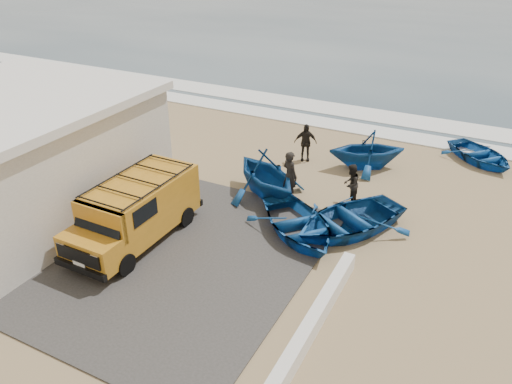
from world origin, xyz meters
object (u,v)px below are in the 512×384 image
at_px(van, 136,209).
at_px(boat_far_left, 367,149).
at_px(parapet, 315,319).
at_px(fisherman_back, 305,142).
at_px(boat_mid_left, 266,174).
at_px(fisherman_middle, 351,184).
at_px(boat_near_left, 298,224).
at_px(boat_far_right, 480,155).
at_px(building, 8,155).
at_px(boat_near_right, 349,219).
at_px(fisherman_front, 290,176).

distance_m(van, boat_far_left, 10.62).
relative_size(parapet, fisherman_back, 3.43).
height_order(boat_mid_left, fisherman_middle, boat_mid_left).
bearing_deg(boat_near_left, boat_far_left, 37.81).
bearing_deg(parapet, fisherman_back, 113.60).
bearing_deg(boat_far_right, fisherman_middle, -170.45).
height_order(building, boat_mid_left, building).
height_order(boat_near_right, boat_far_left, boat_far_left).
bearing_deg(parapet, boat_far_right, 78.09).
bearing_deg(boat_near_left, boat_near_right, -11.54).
bearing_deg(boat_near_right, building, -129.34).
distance_m(van, boat_far_right, 15.65).
height_order(van, boat_near_right, van).
xyz_separation_m(boat_mid_left, fisherman_back, (0.10, 3.90, -0.09)).
distance_m(boat_near_left, boat_far_right, 10.70).
relative_size(boat_mid_left, fisherman_back, 2.09).
bearing_deg(boat_near_left, building, 148.92).
height_order(van, boat_far_right, van).
distance_m(boat_far_left, boat_far_right, 5.41).
bearing_deg(fisherman_middle, boat_mid_left, -71.58).
height_order(fisherman_front, fisherman_middle, fisherman_front).
bearing_deg(boat_mid_left, fisherman_back, 31.67).
bearing_deg(boat_mid_left, van, -174.14).
bearing_deg(fisherman_middle, parapet, 11.20).
xyz_separation_m(boat_far_left, fisherman_middle, (0.34, -3.38, -0.08)).
distance_m(parapet, fisherman_back, 10.94).
height_order(van, fisherman_middle, van).
distance_m(boat_near_left, boat_mid_left, 3.14).
bearing_deg(fisherman_front, van, 82.21).
bearing_deg(fisherman_front, boat_far_right, -104.95).
height_order(boat_far_left, boat_far_right, boat_far_left).
xyz_separation_m(parapet, van, (-6.96, 1.30, 0.90)).
height_order(boat_near_left, boat_far_left, boat_far_left).
distance_m(building, fisherman_front, 10.49).
distance_m(building, fisherman_middle, 12.83).
relative_size(van, fisherman_front, 2.55).
relative_size(parapet, boat_near_left, 1.47).
distance_m(parapet, fisherman_front, 7.26).
xyz_separation_m(van, fisherman_front, (3.44, 5.01, -0.17)).
xyz_separation_m(boat_mid_left, fisherman_front, (0.95, 0.20, 0.04)).
xyz_separation_m(boat_near_left, boat_far_left, (0.54, 6.47, 0.46)).
xyz_separation_m(parapet, boat_near_left, (-2.19, 4.03, 0.15)).
xyz_separation_m(building, fisherman_back, (8.13, 9.01, -1.29)).
relative_size(boat_far_right, fisherman_back, 1.99).
bearing_deg(boat_far_left, fisherman_front, -54.91).
bearing_deg(fisherman_middle, building, -60.54).
xyz_separation_m(boat_near_right, boat_mid_left, (-3.76, 1.02, 0.51)).
bearing_deg(boat_near_right, boat_far_left, 131.33).
distance_m(boat_near_right, fisherman_front, 3.11).
distance_m(van, boat_near_right, 7.34).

